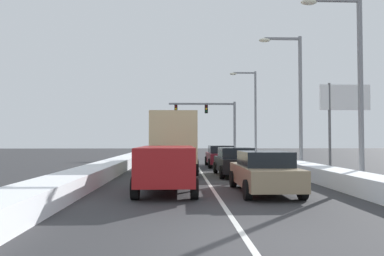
{
  "coord_description": "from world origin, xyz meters",
  "views": [
    {
      "loc": [
        -1.29,
        -6.61,
        1.93
      ],
      "look_at": [
        -0.21,
        24.71,
        2.95
      ],
      "focal_mm": 33.66,
      "sensor_mm": 36.0,
      "label": 1
    }
  ],
  "objects": [
    {
      "name": "street_lamp_right_far",
      "position": [
        5.85,
        28.52,
        5.16
      ],
      "size": [
        2.66,
        0.36,
        8.69
      ],
      "color": "gray",
      "rests_on": "ground"
    },
    {
      "name": "suv_red_center_lane_nearest",
      "position": [
        -1.77,
        6.78,
        1.02
      ],
      "size": [
        2.16,
        4.9,
        1.67
      ],
      "color": "maroon",
      "rests_on": "ground"
    },
    {
      "name": "box_truck_center_lane_second",
      "position": [
        -1.6,
        14.14,
        1.9
      ],
      "size": [
        2.53,
        7.2,
        3.36
      ],
      "color": "slate",
      "rests_on": "ground"
    },
    {
      "name": "sedan_green_center_lane_third",
      "position": [
        -1.94,
        22.48,
        0.76
      ],
      "size": [
        2.0,
        4.5,
        1.51
      ],
      "color": "#1E5633",
      "rests_on": "ground"
    },
    {
      "name": "lane_stripe_between_right_lane_and_center_lane",
      "position": [
        -0.0,
        16.77,
        0.0
      ],
      "size": [
        0.14,
        36.9,
        0.01
      ],
      "primitive_type": "cube",
      "color": "silver",
      "rests_on": "ground"
    },
    {
      "name": "roadside_sign_right",
      "position": [
        9.13,
        15.62,
        4.02
      ],
      "size": [
        3.2,
        0.16,
        5.5
      ],
      "color": "#59595B",
      "rests_on": "ground"
    },
    {
      "name": "traffic_light_gantry",
      "position": [
        2.57,
        33.54,
        4.5
      ],
      "size": [
        7.54,
        0.47,
        6.2
      ],
      "color": "slate",
      "rests_on": "ground"
    },
    {
      "name": "street_lamp_right_mid",
      "position": [
        5.76,
        15.1,
        4.95
      ],
      "size": [
        2.66,
        0.36,
        8.29
      ],
      "color": "gray",
      "rests_on": "ground"
    },
    {
      "name": "snow_bank_right_shoulder",
      "position": [
        5.3,
        16.77,
        0.34
      ],
      "size": [
        1.3,
        36.9,
        0.68
      ],
      "primitive_type": "cube",
      "color": "white",
      "rests_on": "ground"
    },
    {
      "name": "sedan_tan_right_lane_nearest",
      "position": [
        1.77,
        6.37,
        0.76
      ],
      "size": [
        2.0,
        4.5,
        1.51
      ],
      "color": "#937F60",
      "rests_on": "ground"
    },
    {
      "name": "ground_plane",
      "position": [
        0.0,
        13.42,
        0.0
      ],
      "size": [
        120.0,
        120.0,
        0.0
      ],
      "primitive_type": "plane",
      "color": "#333335"
    },
    {
      "name": "street_lamp_right_near",
      "position": [
        6.06,
        8.39,
        4.83
      ],
      "size": [
        2.66,
        0.36,
        8.06
      ],
      "color": "gray",
      "rests_on": "ground"
    },
    {
      "name": "snow_bank_left_shoulder",
      "position": [
        -5.3,
        16.77,
        0.34
      ],
      "size": [
        1.52,
        36.9,
        0.67
      ],
      "primitive_type": "cube",
      "color": "white",
      "rests_on": "ground"
    },
    {
      "name": "sedan_black_right_lane_second",
      "position": [
        1.67,
        12.53,
        0.76
      ],
      "size": [
        2.0,
        4.5,
        1.51
      ],
      "color": "black",
      "rests_on": "ground"
    },
    {
      "name": "sedan_maroon_right_lane_third",
      "position": [
        1.64,
        19.08,
        0.76
      ],
      "size": [
        2.0,
        4.5,
        1.51
      ],
      "color": "maroon",
      "rests_on": "ground"
    }
  ]
}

